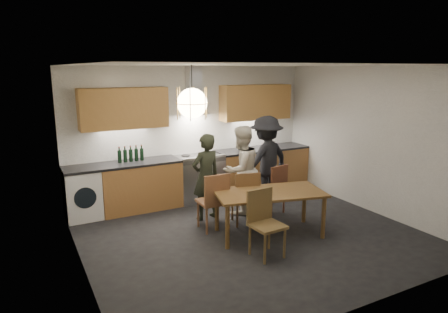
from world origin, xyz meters
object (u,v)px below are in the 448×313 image
chair_front (264,218)px  person_mid (241,170)px  chair_back_left (215,198)px  person_left (206,177)px  mixing_bowl (243,149)px  wine_bottles (131,154)px  dining_table (269,197)px  stock_pot (271,145)px  person_right (266,160)px

chair_front → person_mid: (0.55, 1.58, 0.26)m
chair_back_left → chair_front: 1.08m
person_left → mixing_bowl: (1.29, 0.94, 0.19)m
person_left → wine_bottles: bearing=-56.9°
dining_table → wine_bottles: size_ratio=3.81×
stock_pot → person_mid: bearing=-142.8°
chair_front → person_left: bearing=90.0°
person_right → mixing_bowl: size_ratio=6.12×
stock_pot → dining_table: bearing=-124.8°
dining_table → chair_front: 0.70m
person_left → wine_bottles: size_ratio=3.14×
wine_bottles → chair_front: bearing=-67.6°
person_left → wine_bottles: 1.50m
wine_bottles → person_mid: bearing=-33.8°
dining_table → person_left: bearing=131.9°
mixing_bowl → stock_pot: stock_pot is taller
person_right → wine_bottles: bearing=-32.2°
chair_front → dining_table: bearing=45.3°
person_mid → mixing_bowl: person_mid is taller
dining_table → person_right: person_right is taller
person_right → stock_pot: bearing=-142.5°
chair_front → mixing_bowl: (1.17, 2.55, 0.40)m
chair_front → person_right: size_ratio=0.55×
dining_table → chair_back_left: size_ratio=1.89×
person_left → wine_bottles: (-0.99, 1.08, 0.30)m
person_mid → stock_pot: (1.32, 1.00, 0.17)m
person_mid → stock_pot: size_ratio=8.63×
person_left → person_mid: 0.68m
mixing_bowl → person_left: bearing=-144.0°
chair_back_left → chair_front: chair_back_left is taller
mixing_bowl → wine_bottles: size_ratio=0.58×
dining_table → stock_pot: stock_pot is taller
person_right → dining_table: bearing=45.9°
dining_table → person_mid: person_mid is taller
dining_table → wine_bottles: bearing=139.8°
stock_pot → mixing_bowl: bearing=-177.3°
person_left → chair_front: bearing=84.9°
chair_back_left → person_mid: person_mid is taller
person_mid → mixing_bowl: bearing=-136.1°
chair_back_left → wine_bottles: 1.92m
person_left → person_right: 1.40m
chair_front → chair_back_left: bearing=98.4°
chair_front → person_left: person_left is taller
mixing_bowl → wine_bottles: bearing=176.4°
person_right → mixing_bowl: (-0.09, 0.70, 0.09)m
chair_back_left → person_mid: size_ratio=0.60×
dining_table → stock_pot: 2.52m
dining_table → person_right: size_ratio=1.07×
mixing_bowl → person_mid: bearing=-122.4°
person_mid → person_right: size_ratio=0.94×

